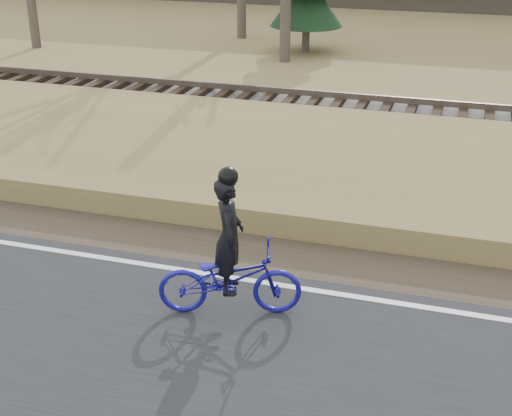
% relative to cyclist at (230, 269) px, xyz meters
% --- Properties ---
extents(ground, '(120.00, 120.00, 0.00)m').
position_rel_cyclist_xyz_m(ground, '(0.84, 0.68, -0.71)').
color(ground, olive).
rests_on(ground, ground).
extents(road, '(120.00, 6.00, 0.06)m').
position_rel_cyclist_xyz_m(road, '(0.84, -1.82, -0.68)').
color(road, black).
rests_on(road, ground).
extents(edge_line, '(120.00, 0.12, 0.01)m').
position_rel_cyclist_xyz_m(edge_line, '(0.84, 0.88, -0.65)').
color(edge_line, silver).
rests_on(edge_line, road).
extents(shoulder, '(120.00, 1.60, 0.04)m').
position_rel_cyclist_xyz_m(shoulder, '(0.84, 1.88, -0.69)').
color(shoulder, '#473A2B').
rests_on(shoulder, ground).
extents(embankment, '(120.00, 5.00, 0.44)m').
position_rel_cyclist_xyz_m(embankment, '(0.84, 4.88, -0.49)').
color(embankment, olive).
rests_on(embankment, ground).
extents(ballast, '(120.00, 3.00, 0.45)m').
position_rel_cyclist_xyz_m(ballast, '(0.84, 8.68, -0.49)').
color(ballast, slate).
rests_on(ballast, ground).
extents(railroad, '(120.00, 2.40, 0.29)m').
position_rel_cyclist_xyz_m(railroad, '(0.84, 8.68, -0.19)').
color(railroad, black).
rests_on(railroad, ballast).
extents(cyclist, '(2.02, 1.20, 2.09)m').
position_rel_cyclist_xyz_m(cyclist, '(0.00, 0.00, 0.00)').
color(cyclist, navy).
rests_on(cyclist, road).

